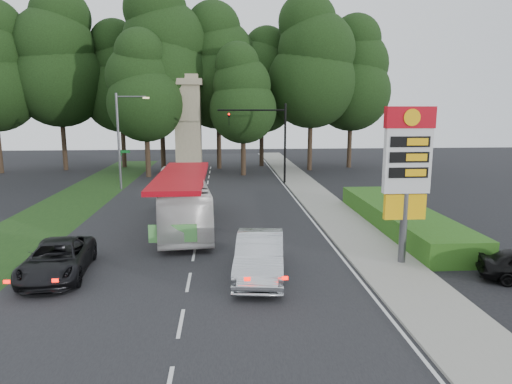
{
  "coord_description": "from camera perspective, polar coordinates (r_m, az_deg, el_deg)",
  "views": [
    {
      "loc": [
        1.4,
        -16.67,
        6.78
      ],
      "look_at": [
        3.22,
        8.08,
        2.2
      ],
      "focal_mm": 32.0,
      "sensor_mm": 36.0,
      "label": 1
    }
  ],
  "objects": [
    {
      "name": "grass_verge_left",
      "position": [
        36.97,
        -21.27,
        -0.82
      ],
      "size": [
        5.0,
        50.0,
        0.02
      ],
      "primitive_type": "cube",
      "color": "#193814",
      "rests_on": "ground"
    },
    {
      "name": "tree_west_mid",
      "position": [
        54.74,
        -23.53,
        14.76
      ],
      "size": [
        9.8,
        9.8,
        19.25
      ],
      "color": "#2D2116",
      "rests_on": "ground"
    },
    {
      "name": "sedan_silver",
      "position": [
        18.64,
        0.47,
        -7.98
      ],
      "size": [
        2.46,
        5.55,
        1.77
      ],
      "primitive_type": "imported",
      "rotation": [
        0.0,
        0.0,
        -0.11
      ],
      "color": "#B8BCC1",
      "rests_on": "ground"
    },
    {
      "name": "suv_charcoal",
      "position": [
        20.48,
        -23.57,
        -7.68
      ],
      "size": [
        2.82,
        5.31,
        1.42
      ],
      "primitive_type": "imported",
      "rotation": [
        0.0,
        0.0,
        0.09
      ],
      "color": "black",
      "rests_on": "ground"
    },
    {
      "name": "tree_monument_left",
      "position": [
        46.3,
        -13.72,
        12.51
      ],
      "size": [
        7.28,
        7.28,
        14.3
      ],
      "color": "#2D2116",
      "rests_on": "ground"
    },
    {
      "name": "ground",
      "position": [
        18.05,
        -8.53,
        -11.73
      ],
      "size": [
        120.0,
        120.0,
        0.0
      ],
      "primitive_type": "plane",
      "color": "black",
      "rests_on": "ground"
    },
    {
      "name": "tree_monument_right",
      "position": [
        46.23,
        -1.63,
        11.97
      ],
      "size": [
        6.72,
        6.72,
        13.2
      ],
      "color": "#2D2116",
      "rests_on": "ground"
    },
    {
      "name": "tree_west_near",
      "position": [
        54.96,
        -16.63,
        13.4
      ],
      "size": [
        8.4,
        8.4,
        16.5
      ],
      "color": "#2D2116",
      "rests_on": "ground"
    },
    {
      "name": "tree_far_east",
      "position": [
        53.81,
        11.92,
        14.04
      ],
      "size": [
        8.68,
        8.68,
        17.05
      ],
      "color": "#2D2116",
      "rests_on": "ground"
    },
    {
      "name": "monument",
      "position": [
        46.82,
        -8.45,
        8.29
      ],
      "size": [
        3.0,
        3.0,
        10.05
      ],
      "color": "gray",
      "rests_on": "ground"
    },
    {
      "name": "traffic_signal_mast",
      "position": [
        40.95,
        1.82,
        7.5
      ],
      "size": [
        6.1,
        0.35,
        7.2
      ],
      "color": "black",
      "rests_on": "ground"
    },
    {
      "name": "tree_center_left",
      "position": [
        50.35,
        -11.96,
        16.21
      ],
      "size": [
        10.08,
        10.08,
        19.8
      ],
      "color": "#2D2116",
      "rests_on": "ground"
    },
    {
      "name": "gas_station_pylon",
      "position": [
        20.36,
        18.38,
        3.35
      ],
      "size": [
        2.1,
        0.45,
        6.85
      ],
      "color": "#59595E",
      "rests_on": "ground"
    },
    {
      "name": "hedge",
      "position": [
        27.36,
        17.61,
        -3.1
      ],
      "size": [
        3.0,
        14.0,
        1.2
      ],
      "primitive_type": "cube",
      "color": "#2A5416",
      "rests_on": "ground"
    },
    {
      "name": "sidewalk_right",
      "position": [
        30.29,
        9.47,
        -2.51
      ],
      "size": [
        3.0,
        80.0,
        0.12
      ],
      "primitive_type": "cube",
      "color": "gray",
      "rests_on": "ground"
    },
    {
      "name": "tree_east_near",
      "position": [
        53.94,
        0.72,
        13.54
      ],
      "size": [
        8.12,
        8.12,
        15.95
      ],
      "color": "#2D2116",
      "rests_on": "ground"
    },
    {
      "name": "tree_east_mid",
      "position": [
        50.79,
        6.97,
        15.54
      ],
      "size": [
        9.52,
        9.52,
        18.7
      ],
      "color": "#2D2116",
      "rests_on": "ground"
    },
    {
      "name": "road_surface",
      "position": [
        29.49,
        -6.82,
        -2.89
      ],
      "size": [
        14.0,
        80.0,
        0.02
      ],
      "primitive_type": "cube",
      "color": "black",
      "rests_on": "ground"
    },
    {
      "name": "streetlight_signs",
      "position": [
        39.65,
        -16.52,
        6.64
      ],
      "size": [
        2.75,
        0.98,
        8.0
      ],
      "color": "#59595E",
      "rests_on": "ground"
    },
    {
      "name": "tree_center_right",
      "position": [
        51.84,
        -4.79,
        15.11
      ],
      "size": [
        9.24,
        9.24,
        18.15
      ],
      "color": "#2D2116",
      "rests_on": "ground"
    },
    {
      "name": "transit_bus",
      "position": [
        26.51,
        -9.16,
        -1.06
      ],
      "size": [
        3.79,
        11.34,
        3.1
      ],
      "primitive_type": "imported",
      "rotation": [
        0.0,
        0.0,
        0.11
      ],
      "color": "white",
      "rests_on": "ground"
    }
  ]
}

